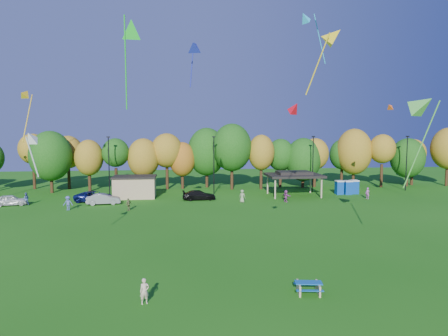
{
  "coord_description": "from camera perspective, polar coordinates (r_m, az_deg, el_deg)",
  "views": [
    {
      "loc": [
        -3.4,
        -21.9,
        10.0
      ],
      "look_at": [
        -0.25,
        6.0,
        7.34
      ],
      "focal_mm": 32.0,
      "sensor_mm": 36.0,
      "label": 1
    }
  ],
  "objects": [
    {
      "name": "car_a",
      "position": [
        60.4,
        -28.2,
        -4.07
      ],
      "size": [
        4.53,
        2.57,
        1.45
      ],
      "primitive_type": "imported",
      "rotation": [
        0.0,
        0.0,
        1.78
      ],
      "color": "silver",
      "rests_on": "ground"
    },
    {
      "name": "far_person_3",
      "position": [
        55.37,
        2.62,
        -4.04
      ],
      "size": [
        1.06,
        1.0,
        1.83
      ],
      "primitive_type": "imported",
      "rotation": [
        0.0,
        0.0,
        2.51
      ],
      "color": "gray",
      "rests_on": "ground"
    },
    {
      "name": "kite_9",
      "position": [
        34.32,
        -13.12,
        18.8
      ],
      "size": [
        1.92,
        4.54,
        7.57
      ],
      "color": "#1CD92C"
    },
    {
      "name": "porta_potties",
      "position": [
        65.54,
        17.18,
        -2.64
      ],
      "size": [
        3.75,
        1.66,
        2.18
      ],
      "color": "#0B3E9B",
      "rests_on": "ground"
    },
    {
      "name": "kite_8",
      "position": [
        31.21,
        -25.85,
        3.87
      ],
      "size": [
        1.38,
        2.17,
        3.43
      ],
      "color": "white"
    },
    {
      "name": "car_d",
      "position": [
        57.69,
        -3.59,
        -3.89
      ],
      "size": [
        4.89,
        2.24,
        1.38
      ],
      "primitive_type": "imported",
      "rotation": [
        0.0,
        0.0,
        1.64
      ],
      "color": "black",
      "rests_on": "ground"
    },
    {
      "name": "picnic_table",
      "position": [
        26.1,
        11.96,
        -16.26
      ],
      "size": [
        1.83,
        1.59,
        0.71
      ],
      "rotation": [
        0.0,
        0.0,
        -0.15
      ],
      "color": "tan",
      "rests_on": "ground"
    },
    {
      "name": "kite_6",
      "position": [
        54.63,
        22.6,
        8.12
      ],
      "size": [
        1.51,
        1.46,
        1.23
      ],
      "color": "#F45A1C"
    },
    {
      "name": "lamp_posts",
      "position": [
        62.35,
        -1.46,
        0.72
      ],
      "size": [
        64.5,
        0.25,
        9.09
      ],
      "color": "black",
      "rests_on": "ground"
    },
    {
      "name": "kite_13",
      "position": [
        42.92,
        -26.46,
        9.31
      ],
      "size": [
        1.42,
        3.07,
        5.26
      ],
      "color": "gold"
    },
    {
      "name": "pavilion",
      "position": [
        61.79,
        9.95,
        -0.96
      ],
      "size": [
        8.2,
        6.2,
        3.77
      ],
      "color": "tan",
      "rests_on": "ground"
    },
    {
      "name": "kite_flyer",
      "position": [
        24.5,
        -11.28,
        -16.88
      ],
      "size": [
        0.62,
        0.49,
        1.5
      ],
      "primitive_type": "imported",
      "rotation": [
        0.0,
        0.0,
        0.26
      ],
      "color": "beige",
      "rests_on": "ground"
    },
    {
      "name": "far_person_2",
      "position": [
        51.34,
        -13.48,
        -5.08
      ],
      "size": [
        0.88,
        0.96,
        1.58
      ],
      "primitive_type": "imported",
      "rotation": [
        0.0,
        0.0,
        4.03
      ],
      "color": "olive",
      "rests_on": "ground"
    },
    {
      "name": "far_person_0",
      "position": [
        56.46,
        8.84,
        -3.98
      ],
      "size": [
        1.12,
        1.65,
        1.7
      ],
      "primitive_type": "imported",
      "rotation": [
        0.0,
        0.0,
        2.01
      ],
      "color": "#9F4292",
      "rests_on": "ground"
    },
    {
      "name": "kite_2",
      "position": [
        34.14,
        15.43,
        17.63
      ],
      "size": [
        3.51,
        2.02,
        5.63
      ],
      "color": "gold"
    },
    {
      "name": "kite_0",
      "position": [
        52.63,
        11.56,
        20.25
      ],
      "size": [
        3.74,
        2.34,
        6.46
      ],
      "color": "#28C7FF"
    },
    {
      "name": "kite_10",
      "position": [
        28.05,
        10.03,
        8.43
      ],
      "size": [
        1.42,
        1.46,
        1.16
      ],
      "color": "red"
    },
    {
      "name": "ground",
      "position": [
        24.32,
        2.29,
        -18.88
      ],
      "size": [
        160.0,
        160.0,
        0.0
      ],
      "primitive_type": "plane",
      "color": "#19600F",
      "rests_on": "ground"
    },
    {
      "name": "far_person_1",
      "position": [
        62.02,
        19.82,
        -3.41
      ],
      "size": [
        0.64,
        0.73,
        1.68
      ],
      "primitive_type": "imported",
      "rotation": [
        0.0,
        0.0,
        5.2
      ],
      "color": "#B454AF",
      "rests_on": "ground"
    },
    {
      "name": "car_c",
      "position": [
        58.83,
        -18.03,
        -3.91
      ],
      "size": [
        5.69,
        3.22,
        1.5
      ],
      "primitive_type": "imported",
      "rotation": [
        0.0,
        0.0,
        1.43
      ],
      "color": "#0E1756",
      "rests_on": "ground"
    },
    {
      "name": "utility_building",
      "position": [
        60.84,
        -12.63,
        -2.62
      ],
      "size": [
        6.3,
        4.3,
        3.25
      ],
      "color": "tan",
      "rests_on": "ground"
    },
    {
      "name": "far_person_4",
      "position": [
        53.82,
        -21.4,
        -4.7
      ],
      "size": [
        1.18,
        0.69,
        1.8
      ],
      "primitive_type": "imported",
      "rotation": [
        0.0,
        0.0,
        0.02
      ],
      "color": "#4955A2",
      "rests_on": "ground"
    },
    {
      "name": "car_b",
      "position": [
        56.46,
        -16.84,
        -4.27
      ],
      "size": [
        4.65,
        2.11,
        1.48
      ],
      "primitive_type": "imported",
      "rotation": [
        0.0,
        0.0,
        1.7
      ],
      "color": "gray",
      "rests_on": "ground"
    },
    {
      "name": "kite_15",
      "position": [
        38.94,
        -4.15,
        16.87
      ],
      "size": [
        1.81,
        2.95,
        4.63
      ],
      "color": "#1B2498"
    },
    {
      "name": "kite_12",
      "position": [
        35.34,
        26.5,
        8.01
      ],
      "size": [
        3.29,
        4.4,
        7.72
      ],
      "color": "#52B941"
    },
    {
      "name": "far_person_5",
      "position": [
        59.7,
        -26.45,
        -3.98
      ],
      "size": [
        0.98,
        0.86,
        1.69
      ],
      "primitive_type": "imported",
      "rotation": [
        0.0,
        0.0,
        3.45
      ],
      "color": "#425A91",
      "rests_on": "ground"
    },
    {
      "name": "tree_line",
      "position": [
        67.58,
        -4.43,
        1.93
      ],
      "size": [
        93.57,
        10.55,
        11.15
      ],
      "color": "black",
      "rests_on": "ground"
    }
  ]
}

